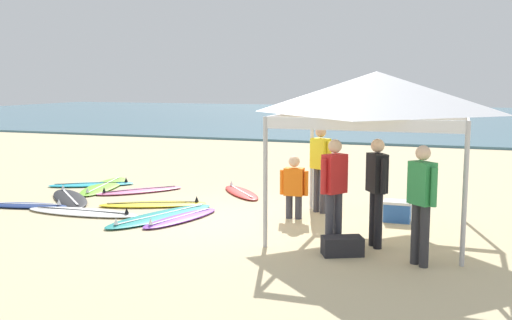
{
  "coord_description": "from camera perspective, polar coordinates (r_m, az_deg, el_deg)",
  "views": [
    {
      "loc": [
        3.87,
        -10.0,
        2.59
      ],
      "look_at": [
        -0.11,
        1.17,
        1.0
      ],
      "focal_mm": 41.46,
      "sensor_mm": 36.0,
      "label": 1
    }
  ],
  "objects": [
    {
      "name": "ground_plane",
      "position": [
        11.03,
        -1.53,
        -5.94
      ],
      "size": [
        80.0,
        80.0,
        0.0
      ],
      "primitive_type": "plane",
      "color": "beige"
    },
    {
      "name": "sea",
      "position": [
        42.26,
        14.33,
        3.96
      ],
      "size": [
        80.0,
        36.0,
        0.1
      ],
      "primitive_type": "cube",
      "color": "teal",
      "rests_on": "ground"
    },
    {
      "name": "canopy_tent",
      "position": [
        10.13,
        11.54,
        6.33
      ],
      "size": [
        3.05,
        3.05,
        2.75
      ],
      "color": "#B7B7BC",
      "rests_on": "ground"
    },
    {
      "name": "surfboard_yellow",
      "position": [
        12.56,
        -9.87,
        -4.22
      ],
      "size": [
        2.27,
        1.49,
        0.19
      ],
      "color": "yellow",
      "rests_on": "ground"
    },
    {
      "name": "surfboard_red",
      "position": [
        13.66,
        -1.46,
        -3.14
      ],
      "size": [
        1.57,
        1.78,
        0.19
      ],
      "color": "red",
      "rests_on": "ground"
    },
    {
      "name": "surfboard_purple",
      "position": [
        11.23,
        -7.29,
        -5.57
      ],
      "size": [
        1.0,
        2.03,
        0.19
      ],
      "color": "purple",
      "rests_on": "ground"
    },
    {
      "name": "surfboard_pink",
      "position": [
        14.14,
        -11.16,
        -2.91
      ],
      "size": [
        1.79,
        1.89,
        0.19
      ],
      "color": "pink",
      "rests_on": "ground"
    },
    {
      "name": "surfboard_cyan",
      "position": [
        15.26,
        -15.56,
        -2.28
      ],
      "size": [
        2.06,
        1.53,
        0.19
      ],
      "color": "#23B2CC",
      "rests_on": "ground"
    },
    {
      "name": "surfboard_white",
      "position": [
        12.13,
        -16.4,
        -4.83
      ],
      "size": [
        2.43,
        0.74,
        0.19
      ],
      "color": "white",
      "rests_on": "ground"
    },
    {
      "name": "surfboard_lime",
      "position": [
        14.95,
        -14.46,
        -2.45
      ],
      "size": [
        1.3,
        2.68,
        0.19
      ],
      "color": "#7AD12D",
      "rests_on": "ground"
    },
    {
      "name": "surfboard_teal",
      "position": [
        11.46,
        -9.16,
        -5.34
      ],
      "size": [
        1.52,
        2.68,
        0.19
      ],
      "color": "#19847F",
      "rests_on": "ground"
    },
    {
      "name": "surfboard_black",
      "position": [
        13.65,
        -17.53,
        -3.51
      ],
      "size": [
        2.08,
        2.04,
        0.19
      ],
      "color": "black",
      "rests_on": "ground"
    },
    {
      "name": "surfboard_navy",
      "position": [
        13.17,
        -21.44,
        -4.08
      ],
      "size": [
        1.94,
        0.88,
        0.19
      ],
      "color": "navy",
      "rests_on": "ground"
    },
    {
      "name": "person_yellow",
      "position": [
        11.65,
        6.23,
        -0.31
      ],
      "size": [
        0.49,
        0.37,
        1.71
      ],
      "color": "#383842",
      "rests_on": "ground"
    },
    {
      "name": "person_black",
      "position": [
        9.35,
        11.57,
        -2.38
      ],
      "size": [
        0.38,
        0.48,
        1.71
      ],
      "color": "black",
      "rests_on": "ground"
    },
    {
      "name": "person_red",
      "position": [
        9.16,
        7.56,
        -2.5
      ],
      "size": [
        0.38,
        0.47,
        1.71
      ],
      "color": "#383842",
      "rests_on": "ground"
    },
    {
      "name": "person_green",
      "position": [
        8.57,
        15.68,
        -3.43
      ],
      "size": [
        0.43,
        0.41,
        1.71
      ],
      "color": "#2D2D33",
      "rests_on": "ground"
    },
    {
      "name": "person_orange",
      "position": [
        11.15,
        3.69,
        -2.37
      ],
      "size": [
        0.55,
        0.23,
        1.2
      ],
      "color": "#383842",
      "rests_on": "ground"
    },
    {
      "name": "gear_bag_near_tent",
      "position": [
        9.02,
        8.33,
        -8.21
      ],
      "size": [
        0.68,
        0.55,
        0.28
      ],
      "primitive_type": "cube",
      "rotation": [
        0.0,
        0.0,
        0.45
      ],
      "color": "#232328",
      "rests_on": "ground"
    },
    {
      "name": "cooler_box",
      "position": [
        11.29,
        13.47,
        -4.82
      ],
      "size": [
        0.5,
        0.36,
        0.39
      ],
      "color": "#2D60B7",
      "rests_on": "ground"
    }
  ]
}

